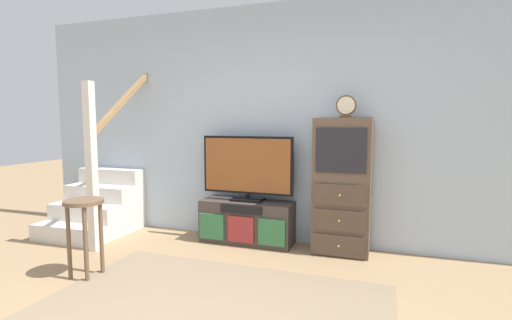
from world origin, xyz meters
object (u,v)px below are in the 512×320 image
object	(u,v)px
side_cabinet	(342,187)
bar_stool_near	(84,220)
television	(247,167)
desk_clock	(346,107)
media_console	(247,222)

from	to	relation	value
side_cabinet	bar_stool_near	size ratio (longest dim) A/B	2.03
television	bar_stool_near	world-z (taller)	television
side_cabinet	desk_clock	xyz separation A→B (m)	(0.03, -0.01, 0.83)
side_cabinet	bar_stool_near	bearing A→B (deg)	-146.41
bar_stool_near	side_cabinet	bearing A→B (deg)	33.59
desk_clock	bar_stool_near	xyz separation A→B (m)	(-2.10, -1.36, -1.01)
television	bar_stool_near	size ratio (longest dim) A/B	1.52
media_console	side_cabinet	bearing A→B (deg)	0.55
media_console	desk_clock	distance (m)	1.69
media_console	bar_stool_near	world-z (taller)	bar_stool_near
television	media_console	bearing A→B (deg)	-90.00
media_console	side_cabinet	xyz separation A→B (m)	(1.06, 0.01, 0.47)
media_console	television	distance (m)	0.63
media_console	television	xyz separation A→B (m)	(-0.00, 0.02, 0.63)
side_cabinet	bar_stool_near	world-z (taller)	side_cabinet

